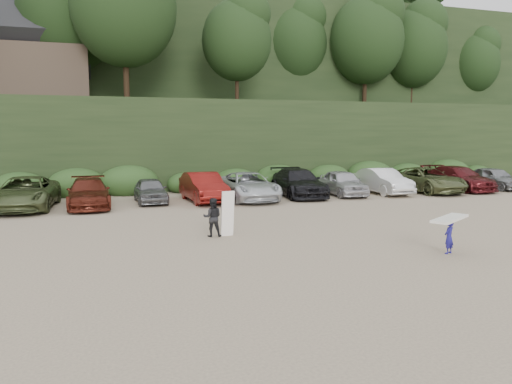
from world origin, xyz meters
name	(u,v)px	position (x,y,z in m)	size (l,w,h in m)	color
ground	(314,233)	(0.00, 0.00, 0.00)	(120.00, 120.00, 0.00)	tan
hillside_backdrop	(167,60)	(-0.26, 35.93, 11.22)	(90.00, 41.50, 28.00)	black
parked_cars	(259,186)	(1.09, 9.91, 0.78)	(36.50, 6.45, 1.64)	#A4A5A9
child_surfer	(449,229)	(2.73, -4.25, 0.80)	(1.96, 1.50, 1.18)	navy
adult_surfer	(214,217)	(-3.78, 0.64, 0.73)	(1.20, 0.70, 1.70)	black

